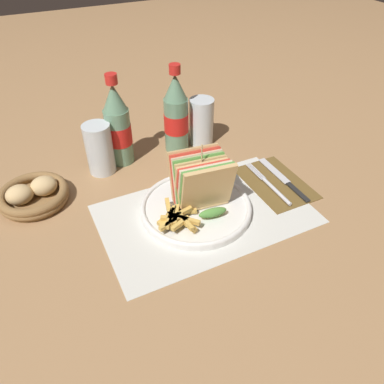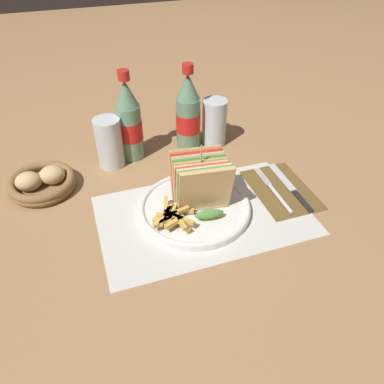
{
  "view_description": "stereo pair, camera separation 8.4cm",
  "coord_description": "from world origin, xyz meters",
  "px_view_note": "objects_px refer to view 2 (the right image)",
  "views": [
    {
      "loc": [
        -0.3,
        -0.59,
        0.57
      ],
      "look_at": [
        -0.01,
        -0.0,
        0.04
      ],
      "focal_mm": 35.0,
      "sensor_mm": 36.0,
      "label": 1
    },
    {
      "loc": [
        -0.22,
        -0.62,
        0.57
      ],
      "look_at": [
        -0.01,
        -0.0,
        0.04
      ],
      "focal_mm": 35.0,
      "sensor_mm": 36.0,
      "label": 2
    }
  ],
  "objects_px": {
    "fork": "(276,193)",
    "coke_bottle_near": "(129,122)",
    "glass_near": "(214,126)",
    "club_sandwich": "(201,183)",
    "knife": "(290,187)",
    "plate_main": "(195,208)",
    "glass_far": "(110,146)",
    "bread_basket": "(42,183)",
    "coke_bottle_far": "(188,115)"
  },
  "relations": [
    {
      "from": "coke_bottle_near",
      "to": "glass_far",
      "type": "distance_m",
      "value": 0.08
    },
    {
      "from": "fork",
      "to": "glass_near",
      "type": "bearing_deg",
      "value": 101.51
    },
    {
      "from": "plate_main",
      "to": "coke_bottle_far",
      "type": "height_order",
      "value": "coke_bottle_far"
    },
    {
      "from": "plate_main",
      "to": "glass_near",
      "type": "xyz_separation_m",
      "value": [
        0.15,
        0.26,
        0.05
      ]
    },
    {
      "from": "club_sandwich",
      "to": "knife",
      "type": "xyz_separation_m",
      "value": [
        0.23,
        -0.0,
        -0.07
      ]
    },
    {
      "from": "glass_near",
      "to": "coke_bottle_far",
      "type": "bearing_deg",
      "value": 179.96
    },
    {
      "from": "club_sandwich",
      "to": "coke_bottle_near",
      "type": "xyz_separation_m",
      "value": [
        -0.1,
        0.27,
        0.03
      ]
    },
    {
      "from": "fork",
      "to": "glass_far",
      "type": "height_order",
      "value": "glass_far"
    },
    {
      "from": "glass_far",
      "to": "bread_basket",
      "type": "xyz_separation_m",
      "value": [
        -0.18,
        -0.05,
        -0.04
      ]
    },
    {
      "from": "glass_far",
      "to": "coke_bottle_far",
      "type": "bearing_deg",
      "value": 3.6
    },
    {
      "from": "plate_main",
      "to": "club_sandwich",
      "type": "distance_m",
      "value": 0.07
    },
    {
      "from": "knife",
      "to": "coke_bottle_near",
      "type": "relative_size",
      "value": 0.81
    },
    {
      "from": "coke_bottle_near",
      "to": "coke_bottle_far",
      "type": "bearing_deg",
      "value": -3.04
    },
    {
      "from": "bread_basket",
      "to": "club_sandwich",
      "type": "bearing_deg",
      "value": -29.42
    },
    {
      "from": "club_sandwich",
      "to": "knife",
      "type": "height_order",
      "value": "club_sandwich"
    },
    {
      "from": "glass_far",
      "to": "knife",
      "type": "bearing_deg",
      "value": -31.93
    },
    {
      "from": "coke_bottle_far",
      "to": "bread_basket",
      "type": "bearing_deg",
      "value": -170.24
    },
    {
      "from": "plate_main",
      "to": "glass_near",
      "type": "height_order",
      "value": "glass_near"
    },
    {
      "from": "bread_basket",
      "to": "glass_far",
      "type": "bearing_deg",
      "value": 17.0
    },
    {
      "from": "coke_bottle_near",
      "to": "glass_near",
      "type": "height_order",
      "value": "coke_bottle_near"
    },
    {
      "from": "club_sandwich",
      "to": "glass_near",
      "type": "height_order",
      "value": "club_sandwich"
    },
    {
      "from": "fork",
      "to": "coke_bottle_near",
      "type": "bearing_deg",
      "value": 136.1
    },
    {
      "from": "knife",
      "to": "glass_far",
      "type": "distance_m",
      "value": 0.46
    },
    {
      "from": "club_sandwich",
      "to": "coke_bottle_far",
      "type": "relative_size",
      "value": 0.65
    },
    {
      "from": "plate_main",
      "to": "fork",
      "type": "distance_m",
      "value": 0.2
    },
    {
      "from": "fork",
      "to": "club_sandwich",
      "type": "bearing_deg",
      "value": 175.94
    },
    {
      "from": "club_sandwich",
      "to": "coke_bottle_far",
      "type": "distance_m",
      "value": 0.27
    },
    {
      "from": "knife",
      "to": "glass_near",
      "type": "bearing_deg",
      "value": 111.65
    },
    {
      "from": "coke_bottle_near",
      "to": "fork",
      "type": "bearing_deg",
      "value": -44.48
    },
    {
      "from": "club_sandwich",
      "to": "fork",
      "type": "relative_size",
      "value": 0.86
    },
    {
      "from": "coke_bottle_near",
      "to": "glass_far",
      "type": "xyz_separation_m",
      "value": [
        -0.06,
        -0.02,
        -0.05
      ]
    },
    {
      "from": "plate_main",
      "to": "fork",
      "type": "height_order",
      "value": "plate_main"
    },
    {
      "from": "club_sandwich",
      "to": "knife",
      "type": "distance_m",
      "value": 0.24
    },
    {
      "from": "coke_bottle_near",
      "to": "glass_near",
      "type": "distance_m",
      "value": 0.24
    },
    {
      "from": "plate_main",
      "to": "coke_bottle_near",
      "type": "relative_size",
      "value": 1.05
    },
    {
      "from": "coke_bottle_far",
      "to": "coke_bottle_near",
      "type": "bearing_deg",
      "value": 176.96
    },
    {
      "from": "coke_bottle_near",
      "to": "plate_main",
      "type": "bearing_deg",
      "value": -72.14
    },
    {
      "from": "club_sandwich",
      "to": "bread_basket",
      "type": "distance_m",
      "value": 0.39
    },
    {
      "from": "fork",
      "to": "coke_bottle_near",
      "type": "xyz_separation_m",
      "value": [
        -0.29,
        0.28,
        0.09
      ]
    },
    {
      "from": "fork",
      "to": "coke_bottle_near",
      "type": "relative_size",
      "value": 0.75
    },
    {
      "from": "knife",
      "to": "fork",
      "type": "bearing_deg",
      "value": -161.63
    },
    {
      "from": "bread_basket",
      "to": "knife",
      "type": "bearing_deg",
      "value": -18.5
    },
    {
      "from": "plate_main",
      "to": "glass_far",
      "type": "relative_size",
      "value": 1.91
    },
    {
      "from": "club_sandwich",
      "to": "coke_bottle_near",
      "type": "relative_size",
      "value": 0.65
    },
    {
      "from": "glass_near",
      "to": "club_sandwich",
      "type": "bearing_deg",
      "value": -117.09
    },
    {
      "from": "coke_bottle_far",
      "to": "glass_far",
      "type": "relative_size",
      "value": 1.82
    },
    {
      "from": "knife",
      "to": "glass_far",
      "type": "height_order",
      "value": "glass_far"
    },
    {
      "from": "club_sandwich",
      "to": "coke_bottle_near",
      "type": "distance_m",
      "value": 0.29
    },
    {
      "from": "fork",
      "to": "coke_bottle_near",
      "type": "height_order",
      "value": "coke_bottle_near"
    },
    {
      "from": "plate_main",
      "to": "bread_basket",
      "type": "height_order",
      "value": "bread_basket"
    }
  ]
}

